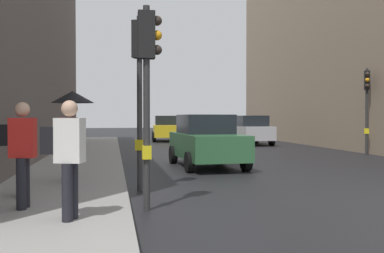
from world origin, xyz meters
TOP-DOWN VIEW (x-y plane):
  - sidewalk_kerb at (-6.97, 6.00)m, footprint 2.83×40.00m
  - traffic_light_near_left at (-5.23, 0.04)m, footprint 0.43×0.24m
  - traffic_light_mid_street at (5.25, 10.07)m, footprint 0.35×0.45m
  - traffic_light_near_right at (-5.24, 2.15)m, footprint 0.45×0.34m
  - car_green_estate at (-2.75, 6.67)m, footprint 2.19×4.29m
  - car_silver_hatchback at (2.32, 17.89)m, footprint 2.08×4.23m
  - car_yellow_taxi at (-2.17, 22.78)m, footprint 2.24×4.31m
  - car_blue_van at (2.11, 28.46)m, footprint 2.16×4.27m
  - pedestrian_with_umbrella at (-6.82, 2.95)m, footprint 1.00×1.00m
  - pedestrian_with_black_backpack at (-6.52, -1.16)m, footprint 0.65×0.44m
  - pedestrian_with_grey_backpack at (-7.63, 1.05)m, footprint 0.64×0.38m
  - pedestrian_in_red_jacket at (-7.33, -0.19)m, footprint 0.43×0.36m

SIDE VIEW (x-z plane):
  - sidewalk_kerb at x=-6.97m, z-range 0.00..0.16m
  - car_green_estate at x=-2.75m, z-range 0.00..1.76m
  - car_silver_hatchback at x=2.32m, z-range 0.00..1.76m
  - car_yellow_taxi at x=-2.17m, z-range 0.00..1.76m
  - car_blue_van at x=2.11m, z-range 0.00..1.76m
  - pedestrian_in_red_jacket at x=-7.33m, z-range 0.25..2.02m
  - pedestrian_with_black_backpack at x=-6.52m, z-range 0.28..2.05m
  - pedestrian_with_grey_backpack at x=-7.63m, z-range 0.28..2.05m
  - pedestrian_with_umbrella at x=-6.82m, z-range 0.77..2.91m
  - traffic_light_near_left at x=-5.23m, z-range 0.70..4.36m
  - traffic_light_mid_street at x=5.25m, z-range 0.73..4.56m
  - traffic_light_near_right at x=-5.24m, z-range 0.75..4.70m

